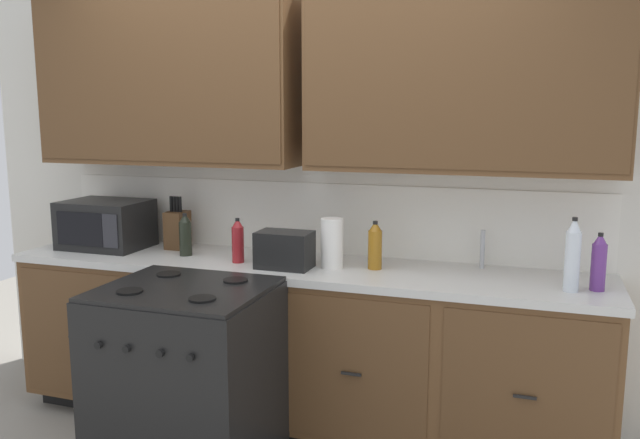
{
  "coord_description": "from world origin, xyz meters",
  "views": [
    {
      "loc": [
        1.2,
        -2.85,
        1.73
      ],
      "look_at": [
        0.14,
        0.27,
        1.18
      ],
      "focal_mm": 36.44,
      "sensor_mm": 36.0,
      "label": 1
    }
  ],
  "objects": [
    {
      "name": "bottle_dark",
      "position": [
        -0.66,
        0.29,
        1.05
      ],
      "size": [
        0.07,
        0.07,
        0.24
      ],
      "color": "black",
      "rests_on": "counter_run"
    },
    {
      "name": "sink_faucet",
      "position": [
        0.94,
        0.51,
        1.03
      ],
      "size": [
        0.02,
        0.02,
        0.2
      ],
      "primitive_type": "cylinder",
      "color": "#B2B5BA",
      "rests_on": "counter_run"
    },
    {
      "name": "wall_unit",
      "position": [
        0.0,
        0.5,
        1.68
      ],
      "size": [
        4.38,
        0.4,
        2.56
      ],
      "color": "silver",
      "rests_on": "ground_plane"
    },
    {
      "name": "bottle_red",
      "position": [
        -0.31,
        0.23,
        1.05
      ],
      "size": [
        0.06,
        0.06,
        0.24
      ],
      "color": "maroon",
      "rests_on": "counter_run"
    },
    {
      "name": "bottle_violet",
      "position": [
        1.47,
        0.25,
        1.06
      ],
      "size": [
        0.07,
        0.07,
        0.27
      ],
      "color": "#663384",
      "rests_on": "counter_run"
    },
    {
      "name": "counter_run",
      "position": [
        0.0,
        0.3,
        0.48
      ],
      "size": [
        3.21,
        0.64,
        0.93
      ],
      "color": "black",
      "rests_on": "ground_plane"
    },
    {
      "name": "stove_range",
      "position": [
        -0.31,
        -0.33,
        0.47
      ],
      "size": [
        0.76,
        0.68,
        0.95
      ],
      "color": "black",
      "rests_on": "ground_plane"
    },
    {
      "name": "bottle_amber",
      "position": [
        0.42,
        0.32,
        1.05
      ],
      "size": [
        0.07,
        0.07,
        0.25
      ],
      "color": "#9E6619",
      "rests_on": "counter_run"
    },
    {
      "name": "paper_towel_roll",
      "position": [
        0.21,
        0.27,
        1.06
      ],
      "size": [
        0.12,
        0.12,
        0.26
      ],
      "primitive_type": "cylinder",
      "color": "white",
      "rests_on": "counter_run"
    },
    {
      "name": "knife_block",
      "position": [
        -0.8,
        0.44,
        1.05
      ],
      "size": [
        0.11,
        0.14,
        0.31
      ],
      "color": "#52361E",
      "rests_on": "counter_run"
    },
    {
      "name": "bottle_clear",
      "position": [
        1.36,
        0.19,
        1.09
      ],
      "size": [
        0.07,
        0.07,
        0.34
      ],
      "color": "silver",
      "rests_on": "counter_run"
    },
    {
      "name": "microwave",
      "position": [
        -1.21,
        0.33,
        1.07
      ],
      "size": [
        0.48,
        0.37,
        0.28
      ],
      "color": "black",
      "rests_on": "counter_run"
    },
    {
      "name": "toaster",
      "position": [
        -0.02,
        0.19,
        1.03
      ],
      "size": [
        0.28,
        0.18,
        0.19
      ],
      "color": "black",
      "rests_on": "counter_run"
    }
  ]
}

